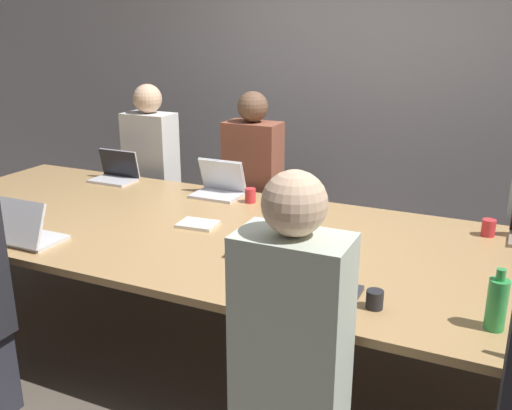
# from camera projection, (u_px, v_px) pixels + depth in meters

# --- Properties ---
(ground_plane) EXTENTS (24.00, 24.00, 0.00)m
(ground_plane) POSITION_uv_depth(u_px,v_px,m) (269.00, 356.00, 3.34)
(ground_plane) COLOR brown
(curtain_wall) EXTENTS (12.00, 0.06, 2.80)m
(curtain_wall) POSITION_uv_depth(u_px,v_px,m) (366.00, 83.00, 4.56)
(curtain_wall) COLOR #ADADB2
(curtain_wall) RESTS_ON ground_plane
(conference_table) EXTENTS (4.80, 1.57, 0.74)m
(conference_table) POSITION_uv_depth(u_px,v_px,m) (270.00, 246.00, 3.13)
(conference_table) COLOR tan
(conference_table) RESTS_ON ground_plane
(cup_far_right) EXTENTS (0.07, 0.07, 0.09)m
(cup_far_right) POSITION_uv_depth(u_px,v_px,m) (489.00, 228.00, 3.15)
(cup_far_right) COLOR red
(cup_far_right) RESTS_ON conference_table
(laptop_near_midright) EXTENTS (0.33, 0.25, 0.26)m
(laptop_near_midright) POSITION_uv_depth(u_px,v_px,m) (318.00, 283.00, 2.42)
(laptop_near_midright) COLOR #333338
(laptop_near_midright) RESTS_ON conference_table
(person_near_midright) EXTENTS (0.40, 0.24, 1.41)m
(person_near_midright) POSITION_uv_depth(u_px,v_px,m) (291.00, 363.00, 2.07)
(person_near_midright) COLOR #2D2D38
(person_near_midright) RESTS_ON ground_plane
(cup_near_midright) EXTENTS (0.07, 0.07, 0.08)m
(cup_near_midright) POSITION_uv_depth(u_px,v_px,m) (375.00, 299.00, 2.36)
(cup_near_midright) COLOR #232328
(cup_near_midright) RESTS_ON conference_table
(bottle_near_right) EXTENTS (0.08, 0.08, 0.25)m
(bottle_near_right) POSITION_uv_depth(u_px,v_px,m) (497.00, 303.00, 2.18)
(bottle_near_right) COLOR green
(bottle_near_right) RESTS_ON conference_table
(laptop_near_left) EXTENTS (0.34, 0.26, 0.25)m
(laptop_near_left) POSITION_uv_depth(u_px,v_px,m) (24.00, 231.00, 3.03)
(laptop_near_left) COLOR silver
(laptop_near_left) RESTS_ON conference_table
(laptop_far_midleft) EXTENTS (0.33, 0.25, 0.25)m
(laptop_far_midleft) POSITION_uv_depth(u_px,v_px,m) (220.00, 185.00, 3.89)
(laptop_far_midleft) COLOR silver
(laptop_far_midleft) RESTS_ON conference_table
(person_far_midleft) EXTENTS (0.40, 0.24, 1.40)m
(person_far_midleft) POSITION_uv_depth(u_px,v_px,m) (253.00, 189.00, 4.22)
(person_far_midleft) COLOR #2D2D38
(person_far_midleft) RESTS_ON ground_plane
(cup_far_midleft) EXTENTS (0.07, 0.07, 0.10)m
(cup_far_midleft) POSITION_uv_depth(u_px,v_px,m) (250.00, 195.00, 3.74)
(cup_far_midleft) COLOR red
(cup_far_midleft) RESTS_ON conference_table
(laptop_far_left) EXTENTS (0.33, 0.22, 0.23)m
(laptop_far_left) POSITION_uv_depth(u_px,v_px,m) (116.00, 172.00, 4.25)
(laptop_far_left) COLOR silver
(laptop_far_left) RESTS_ON conference_table
(person_far_left) EXTENTS (0.40, 0.24, 1.41)m
(person_far_left) POSITION_uv_depth(u_px,v_px,m) (152.00, 174.00, 4.62)
(person_far_left) COLOR #2D2D38
(person_far_left) RESTS_ON ground_plane
(stapler) EXTENTS (0.06, 0.15, 0.05)m
(stapler) POSITION_uv_depth(u_px,v_px,m) (236.00, 249.00, 2.91)
(stapler) COLOR black
(stapler) RESTS_ON conference_table
(notebook) EXTENTS (0.23, 0.18, 0.02)m
(notebook) POSITION_uv_depth(u_px,v_px,m) (198.00, 224.00, 3.32)
(notebook) COLOR silver
(notebook) RESTS_ON conference_table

